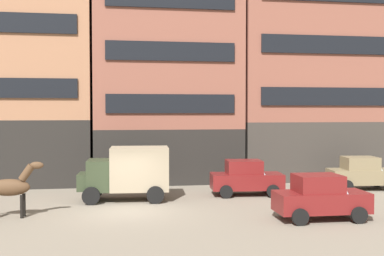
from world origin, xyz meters
TOP-DOWN VIEW (x-y plane):
  - ground_plane at (0.00, 0.00)m, footprint 120.00×120.00m
  - building_center_left at (-6.09, 9.65)m, footprint 8.82×6.15m
  - building_center_right at (2.70, 9.64)m, footprint 9.45×6.15m
  - building_far_right at (12.28, 9.64)m, footprint 10.41×6.15m
  - draft_horse at (-4.72, -0.22)m, footprint 2.35×0.67m
  - delivery_truck_near at (0.08, 2.76)m, footprint 4.43×2.32m
  - sedan_dark at (7.69, -2.58)m, footprint 3.73×1.91m
  - sedan_light at (13.11, 3.97)m, footprint 3.85×2.17m
  - sedan_parked_curb at (6.22, 3.27)m, footprint 3.82×2.10m
  - fire_hydrant_curbside at (9.53, 5.16)m, footprint 0.24×0.24m

SIDE VIEW (x-z plane):
  - ground_plane at x=0.00m, z-range 0.00..0.00m
  - fire_hydrant_curbside at x=9.53m, z-range 0.01..0.84m
  - sedan_dark at x=7.69m, z-range 0.00..1.83m
  - sedan_light at x=13.11m, z-range 0.00..1.83m
  - sedan_parked_curb at x=6.22m, z-range 0.00..1.83m
  - draft_horse at x=-4.72m, z-range 0.12..2.42m
  - delivery_truck_near at x=0.08m, z-range 0.11..2.73m
  - building_center_right at x=2.70m, z-range 0.04..12.93m
  - building_far_right at x=12.28m, z-range 0.04..13.71m
  - building_center_left at x=-6.09m, z-range 0.04..15.16m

